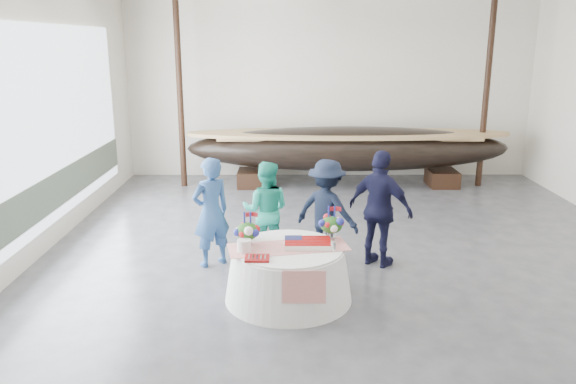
{
  "coord_description": "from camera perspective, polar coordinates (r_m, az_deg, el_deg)",
  "views": [
    {
      "loc": [
        -1.08,
        -8.06,
        3.32
      ],
      "look_at": [
        -1.05,
        0.21,
        1.1
      ],
      "focal_mm": 35.0,
      "sensor_mm": 36.0,
      "label": 1
    }
  ],
  "objects": [
    {
      "name": "floor",
      "position": [
        8.79,
        6.93,
        -7.28
      ],
      "size": [
        10.0,
        12.0,
        0.01
      ],
      "primitive_type": "cube",
      "color": "#3D3D42",
      "rests_on": "ground"
    },
    {
      "name": "wall_back",
      "position": [
        14.14,
        4.25,
        10.68
      ],
      "size": [
        10.0,
        0.02,
        4.5
      ],
      "primitive_type": "cube",
      "color": "silver",
      "rests_on": "ground"
    },
    {
      "name": "wall_front",
      "position": [
        2.56,
        25.28,
        -11.27
      ],
      "size": [
        10.0,
        0.02,
        4.5
      ],
      "primitive_type": "cube",
      "color": "silver",
      "rests_on": "ground"
    },
    {
      "name": "wall_left",
      "position": [
        9.03,
        -26.13,
        6.71
      ],
      "size": [
        0.02,
        12.0,
        4.5
      ],
      "primitive_type": "cube",
      "color": "silver",
      "rests_on": "ground"
    },
    {
      "name": "open_bay",
      "position": [
        9.96,
        -23.15,
        5.22
      ],
      "size": [
        0.03,
        7.0,
        3.2
      ],
      "color": "silver",
      "rests_on": "ground"
    },
    {
      "name": "longboat_display",
      "position": [
        13.24,
        6.11,
        4.44
      ],
      "size": [
        7.52,
        1.5,
        1.41
      ],
      "color": "black",
      "rests_on": "ground"
    },
    {
      "name": "banquet_table",
      "position": [
        7.49,
        0.04,
        -8.24
      ],
      "size": [
        1.69,
        1.69,
        0.73
      ],
      "color": "white",
      "rests_on": "ground"
    },
    {
      "name": "tabletop_items",
      "position": [
        7.42,
        -0.01,
        -4.2
      ],
      "size": [
        1.63,
        1.01,
        0.4
      ],
      "color": "red",
      "rests_on": "banquet_table"
    },
    {
      "name": "guest_woman_blue",
      "position": [
        8.51,
        -7.83,
        -2.05
      ],
      "size": [
        0.73,
        0.69,
        1.68
      ],
      "primitive_type": "imported",
      "rotation": [
        0.0,
        0.0,
        3.77
      ],
      "color": "navy",
      "rests_on": "ground"
    },
    {
      "name": "guest_woman_teal",
      "position": [
        8.75,
        -2.25,
        -1.87
      ],
      "size": [
        0.82,
        0.67,
        1.55
      ],
      "primitive_type": "imported",
      "rotation": [
        0.0,
        0.0,
        3.03
      ],
      "color": "teal",
      "rests_on": "ground"
    },
    {
      "name": "guest_man_left",
      "position": [
        8.66,
        3.95,
        -1.9
      ],
      "size": [
        1.19,
        1.05,
        1.6
      ],
      "primitive_type": "imported",
      "rotation": [
        0.0,
        0.0,
        2.6
      ],
      "color": "black",
      "rests_on": "ground"
    },
    {
      "name": "guest_man_right",
      "position": [
        8.52,
        9.36,
        -1.73
      ],
      "size": [
        1.09,
        0.99,
        1.78
      ],
      "primitive_type": "imported",
      "rotation": [
        0.0,
        0.0,
        2.48
      ],
      "color": "black",
      "rests_on": "ground"
    }
  ]
}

